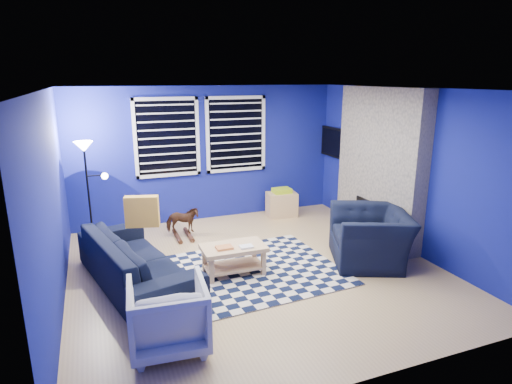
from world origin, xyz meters
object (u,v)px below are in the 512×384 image
at_px(coffee_table, 234,254).
at_px(cabinet, 282,204).
at_px(tv, 336,143).
at_px(rocking_horse, 182,220).
at_px(armchair_bent, 168,315).
at_px(sofa, 136,260).
at_px(armchair_big, 370,237).
at_px(floor_lamp, 86,161).

distance_m(coffee_table, cabinet, 2.70).
relative_size(tv, rocking_horse, 1.81).
height_order(armchair_bent, coffee_table, armchair_bent).
xyz_separation_m(armchair_bent, cabinet, (2.81, 3.45, -0.11)).
bearing_deg(sofa, armchair_big, -112.40).
relative_size(rocking_horse, cabinet, 0.91).
bearing_deg(sofa, tv, -79.61).
bearing_deg(tv, floor_lamp, -178.17).
bearing_deg(armchair_bent, rocking_horse, -99.32).
height_order(armchair_big, rocking_horse, armchair_big).
bearing_deg(cabinet, sofa, -139.17).
xyz_separation_m(tv, armchair_big, (-0.77, -2.33, -1.01)).
distance_m(armchair_bent, floor_lamp, 3.43).
xyz_separation_m(sofa, cabinet, (2.96, 1.94, -0.09)).
distance_m(tv, cabinet, 1.59).
distance_m(sofa, cabinet, 3.54).
relative_size(armchair_bent, floor_lamp, 0.46).
relative_size(sofa, armchair_big, 1.96).
height_order(tv, armchair_big, tv).
xyz_separation_m(rocking_horse, cabinet, (2.05, 0.46, -0.06)).
height_order(armchair_big, floor_lamp, floor_lamp).
bearing_deg(armchair_bent, sofa, -79.29).
xyz_separation_m(sofa, armchair_bent, (0.15, -1.51, 0.02)).
xyz_separation_m(cabinet, floor_lamp, (-3.46, -0.24, 1.13)).
bearing_deg(cabinet, coffee_table, -120.97).
distance_m(sofa, rocking_horse, 1.73).
bearing_deg(sofa, coffee_table, -111.64).
bearing_deg(rocking_horse, armchair_big, -114.99).
xyz_separation_m(armchair_big, floor_lamp, (-3.79, 2.18, 1.00)).
height_order(sofa, cabinet, sofa).
height_order(tv, sofa, tv).
relative_size(armchair_bent, coffee_table, 0.89).
height_order(armchair_big, coffee_table, armchair_big).
xyz_separation_m(sofa, coffee_table, (1.28, -0.17, -0.04)).
relative_size(rocking_horse, coffee_table, 0.63).
relative_size(sofa, rocking_horse, 4.20).
bearing_deg(sofa, rocking_horse, -45.72).
bearing_deg(tv, sofa, -155.51).
bearing_deg(rocking_horse, tv, -68.79).
distance_m(armchair_bent, cabinet, 4.45).
bearing_deg(tv, cabinet, 175.35).
height_order(armchair_bent, floor_lamp, floor_lamp).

